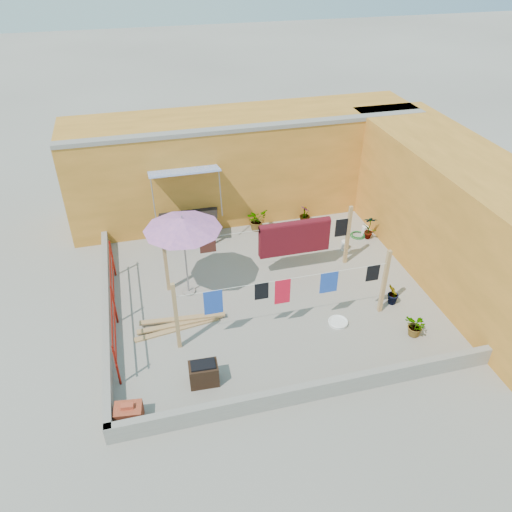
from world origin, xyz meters
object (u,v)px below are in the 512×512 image
brick_stack (129,414)px  green_hose (358,235)px  outdoor_table (188,217)px  brazier (204,373)px  plant_back_a (256,220)px  water_jug_a (345,245)px  water_jug_b (365,230)px  patio_umbrella (182,224)px  white_basin (338,322)px

brick_stack → green_hose: (7.15, 5.22, -0.17)m
outdoor_table → brazier: bearing=-95.3°
outdoor_table → plant_back_a: (2.12, -0.00, -0.39)m
water_jug_a → water_jug_b: water_jug_a is taller
brick_stack → plant_back_a: plant_back_a is taller
brazier → green_hose: brazier is taller
brick_stack → water_jug_b: brick_stack is taller
patio_umbrella → water_jug_a: patio_umbrella is taller
outdoor_table → water_jug_a: 4.73m
water_jug_a → green_hose: water_jug_a is taller
white_basin → plant_back_a: size_ratio=0.70×
water_jug_a → water_jug_b: (0.95, 0.66, -0.01)m
white_basin → water_jug_a: bearing=64.5°
patio_umbrella → plant_back_a: size_ratio=3.32×
brazier → white_basin: 3.60m
outdoor_table → white_basin: size_ratio=3.84×
plant_back_a → brick_stack: bearing=-123.4°
patio_umbrella → green_hose: patio_umbrella is taller
outdoor_table → green_hose: bearing=-13.1°
outdoor_table → brick_stack: outdoor_table is taller
patio_umbrella → brazier: bearing=-92.2°
white_basin → water_jug_b: 4.37m
outdoor_table → brazier: (-0.54, -5.80, -0.47)m
outdoor_table → green_hose: outdoor_table is taller
brick_stack → plant_back_a: 7.67m
white_basin → water_jug_a: 3.33m
outdoor_table → water_jug_a: outdoor_table is taller
water_jug_a → water_jug_b: 1.16m
water_jug_a → patio_umbrella: bearing=-169.4°
brazier → white_basin: brazier is taller
patio_umbrella → outdoor_table: (0.42, 2.67, -1.33)m
outdoor_table → brick_stack: 6.76m
water_jug_b → outdoor_table: bearing=168.0°
white_basin → outdoor_table: bearing=121.3°
outdoor_table → plant_back_a: 2.15m
outdoor_table → plant_back_a: outdoor_table is taller
patio_umbrella → water_jug_a: (4.76, 0.89, -1.93)m
brazier → plant_back_a: bearing=65.4°
white_basin → plant_back_a: bearing=99.4°
brick_stack → water_jug_a: bearing=35.6°
brick_stack → white_basin: size_ratio=1.18×
brazier → water_jug_b: size_ratio=2.04×
patio_umbrella → plant_back_a: bearing=46.5°
outdoor_table → green_hose: size_ratio=4.00×
outdoor_table → plant_back_a: size_ratio=2.70×
brick_stack → plant_back_a: (4.22, 6.40, 0.15)m
outdoor_table → brazier: 5.84m
water_jug_a → water_jug_b: bearing=34.7°
outdoor_table → brazier: size_ratio=3.00×
outdoor_table → water_jug_b: size_ratio=6.11×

